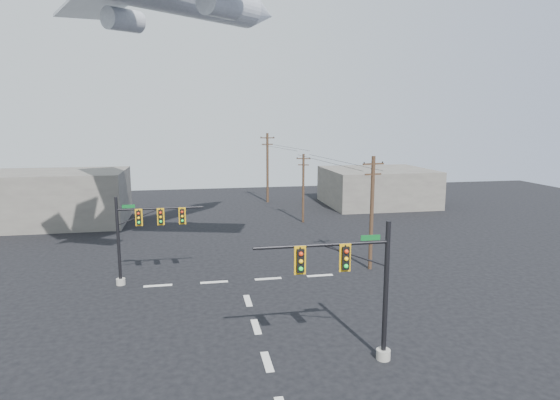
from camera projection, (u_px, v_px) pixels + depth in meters
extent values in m
plane|color=black|center=(267.00, 362.00, 22.92)|extent=(120.00, 120.00, 0.00)
cube|color=silver|center=(267.00, 362.00, 22.91)|extent=(0.40, 2.00, 0.01)
cube|color=silver|center=(256.00, 327.00, 26.79)|extent=(0.40, 2.00, 0.01)
cube|color=silver|center=(248.00, 301.00, 30.66)|extent=(0.40, 2.00, 0.01)
cube|color=silver|center=(158.00, 286.00, 33.44)|extent=(2.00, 0.40, 0.01)
cube|color=silver|center=(214.00, 282.00, 34.17)|extent=(2.00, 0.40, 0.01)
cube|color=silver|center=(268.00, 279.00, 34.90)|extent=(2.00, 0.40, 0.01)
cube|color=silver|center=(320.00, 275.00, 35.63)|extent=(2.00, 0.40, 0.01)
cylinder|color=gray|center=(383.00, 354.00, 23.14)|extent=(0.70, 0.70, 0.50)
cylinder|color=black|center=(386.00, 292.00, 22.59)|extent=(0.24, 0.24, 7.01)
cylinder|color=black|center=(322.00, 245.00, 21.58)|extent=(6.46, 0.16, 0.16)
cylinder|color=black|center=(355.00, 256.00, 21.98)|extent=(3.44, 0.08, 0.08)
cube|color=black|center=(345.00, 258.00, 21.74)|extent=(0.34, 0.30, 1.10)
cube|color=#D4970C|center=(345.00, 258.00, 21.76)|extent=(0.55, 0.04, 1.35)
sphere|color=red|center=(346.00, 252.00, 21.51)|extent=(0.20, 0.20, 0.20)
sphere|color=yellow|center=(346.00, 259.00, 21.57)|extent=(0.20, 0.20, 0.20)
sphere|color=#0DDB34|center=(346.00, 266.00, 21.63)|extent=(0.20, 0.20, 0.20)
cube|color=black|center=(300.00, 260.00, 21.35)|extent=(0.34, 0.30, 1.10)
cube|color=#D4970C|center=(300.00, 260.00, 21.36)|extent=(0.55, 0.04, 1.35)
sphere|color=red|center=(301.00, 254.00, 21.12)|extent=(0.20, 0.20, 0.20)
sphere|color=yellow|center=(301.00, 261.00, 21.18)|extent=(0.20, 0.20, 0.20)
sphere|color=#0DDB34|center=(301.00, 269.00, 21.24)|extent=(0.20, 0.20, 0.20)
cube|color=#0C551F|center=(370.00, 238.00, 21.91)|extent=(0.95, 0.04, 0.26)
cylinder|color=gray|center=(121.00, 282.00, 33.61)|extent=(0.64, 0.64, 0.46)
cylinder|color=black|center=(118.00, 242.00, 33.11)|extent=(0.22, 0.22, 6.41)
cylinder|color=black|center=(161.00, 208.00, 33.27)|extent=(6.00, 0.15, 0.15)
cylinder|color=black|center=(139.00, 217.00, 33.09)|extent=(3.20, 0.07, 0.07)
cube|color=black|center=(139.00, 217.00, 32.96)|extent=(0.31, 0.27, 1.01)
cube|color=#D4970C|center=(139.00, 217.00, 32.98)|extent=(0.50, 0.04, 1.24)
sphere|color=red|center=(138.00, 213.00, 32.76)|extent=(0.18, 0.18, 0.18)
sphere|color=yellow|center=(139.00, 218.00, 32.81)|extent=(0.18, 0.18, 0.18)
sphere|color=#0DDB34|center=(139.00, 222.00, 32.87)|extent=(0.18, 0.18, 0.18)
cube|color=black|center=(161.00, 217.00, 33.24)|extent=(0.31, 0.27, 1.01)
cube|color=#D4970C|center=(161.00, 217.00, 33.25)|extent=(0.50, 0.04, 1.24)
sphere|color=red|center=(160.00, 213.00, 33.03)|extent=(0.18, 0.18, 0.18)
sphere|color=yellow|center=(161.00, 217.00, 33.09)|extent=(0.18, 0.18, 0.18)
sphere|color=#0DDB34|center=(161.00, 222.00, 33.14)|extent=(0.18, 0.18, 0.18)
cube|color=black|center=(182.00, 216.00, 33.51)|extent=(0.31, 0.27, 1.01)
cube|color=#D4970C|center=(182.00, 216.00, 33.53)|extent=(0.50, 0.04, 1.24)
sphere|color=red|center=(182.00, 212.00, 33.31)|extent=(0.18, 0.18, 0.18)
sphere|color=yellow|center=(182.00, 216.00, 33.36)|extent=(0.18, 0.18, 0.18)
sphere|color=#0DDB34|center=(182.00, 221.00, 33.41)|extent=(0.18, 0.18, 0.18)
cube|color=#0C551F|center=(128.00, 206.00, 32.78)|extent=(0.87, 0.04, 0.24)
cylinder|color=#472F1E|center=(372.00, 214.00, 36.50)|extent=(0.30, 0.30, 8.98)
cube|color=#472F1E|center=(373.00, 164.00, 35.84)|extent=(1.79, 0.38, 0.12)
cube|color=#472F1E|center=(373.00, 174.00, 35.98)|extent=(1.40, 0.32, 0.12)
cylinder|color=black|center=(364.00, 163.00, 35.57)|extent=(0.10, 0.10, 0.12)
cylinder|color=black|center=(373.00, 163.00, 35.83)|extent=(0.10, 0.10, 0.12)
cylinder|color=black|center=(383.00, 162.00, 36.08)|extent=(0.10, 0.10, 0.12)
cylinder|color=#472F1E|center=(303.00, 188.00, 53.61)|extent=(0.27, 0.27, 7.92)
cube|color=#472F1E|center=(303.00, 159.00, 53.04)|extent=(1.53, 0.69, 0.11)
cube|color=#472F1E|center=(303.00, 165.00, 53.16)|extent=(1.20, 0.56, 0.11)
cylinder|color=black|center=(297.00, 158.00, 53.15)|extent=(0.09, 0.09, 0.11)
cylinder|color=black|center=(303.00, 158.00, 53.02)|extent=(0.09, 0.09, 0.11)
cylinder|color=black|center=(310.00, 158.00, 52.89)|extent=(0.09, 0.09, 0.11)
cylinder|color=#472F1E|center=(267.00, 168.00, 66.69)|extent=(0.34, 0.34, 9.90)
cube|color=#472F1E|center=(267.00, 138.00, 65.97)|extent=(1.99, 0.68, 0.13)
cube|color=#472F1E|center=(267.00, 144.00, 66.12)|extent=(1.55, 0.56, 0.13)
cylinder|color=black|center=(261.00, 137.00, 66.03)|extent=(0.11, 0.11, 0.13)
cylinder|color=black|center=(267.00, 137.00, 65.95)|extent=(0.11, 0.11, 0.13)
cylinder|color=black|center=(274.00, 137.00, 65.87)|extent=(0.11, 0.11, 0.13)
cylinder|color=black|center=(324.00, 161.00, 44.31)|extent=(1.17, 17.81, 0.03)
cylinder|color=black|center=(277.00, 148.00, 59.36)|extent=(2.11, 14.03, 0.03)
cylinder|color=black|center=(339.00, 161.00, 44.58)|extent=(1.34, 17.81, 0.03)
cylinder|color=black|center=(290.00, 147.00, 59.66)|extent=(1.73, 14.03, 0.03)
cone|color=silver|center=(260.00, 14.00, 41.74)|extent=(4.97, 5.07, 3.11)
cube|color=silver|center=(96.00, 5.00, 34.72)|extent=(8.41, 12.44, 0.44)
cylinder|color=silver|center=(123.00, 20.00, 34.61)|extent=(3.20, 3.31, 1.78)
cylinder|color=silver|center=(220.00, 5.00, 30.00)|extent=(3.20, 3.31, 1.78)
cube|color=slate|center=(43.00, 198.00, 52.66)|extent=(18.00, 10.00, 6.00)
cube|color=slate|center=(377.00, 187.00, 65.25)|extent=(14.00, 12.00, 5.00)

